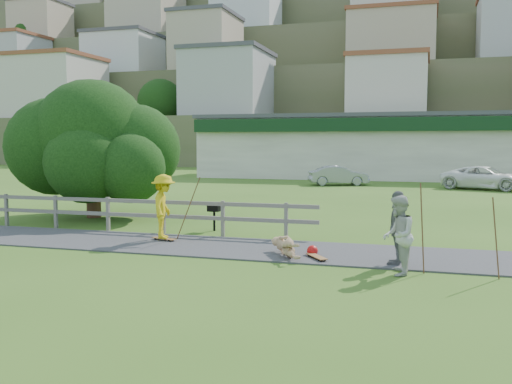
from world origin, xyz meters
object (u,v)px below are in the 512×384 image
skater_fallen (286,246)px  bbq (214,218)px  skater_rider (164,210)px  car_silver (338,176)px  car_white (486,178)px  spectator_a (398,235)px  tree (93,159)px  spectator_b (398,228)px

skater_fallen → bbq: size_ratio=1.84×
skater_rider → skater_fallen: skater_rider is taller
car_silver → car_white: (9.15, -1.07, 0.06)m
skater_fallen → spectator_a: spectator_a is taller
tree → bbq: tree is taller
car_white → bbq: car_white is taller
spectator_a → car_white: 24.96m
car_silver → bbq: bearing=158.2°
spectator_b → bbq: bearing=-116.5°
skater_rider → car_white: size_ratio=0.36×
car_white → bbq: 22.37m
spectator_a → car_white: (4.01, 24.63, -0.16)m
skater_fallen → tree: 10.59m
car_silver → bbq: size_ratio=4.67×
skater_rider → bbq: skater_rider is taller
spectator_b → car_white: (4.06, 23.66, -0.17)m
skater_rider → tree: bearing=34.2°
car_white → bbq: bearing=174.0°
skater_rider → spectator_a: bearing=-125.2°
skater_rider → spectator_b: (6.68, -1.36, -0.05)m
tree → bbq: (5.65, -1.82, -1.82)m
skater_fallen → car_white: bearing=42.3°
skater_fallen → spectator_b: (2.72, -0.14, 0.60)m
car_white → car_silver: bearing=104.0°
car_silver → spectator_b: bearing=172.3°
spectator_a → car_white: size_ratio=0.34×
tree → spectator_b: bearing=-25.3°
spectator_b → bbq: 7.05m
car_white → tree: (-15.71, -18.16, 1.53)m
spectator_a → car_silver: (-5.15, 25.70, -0.22)m
spectator_b → bbq: size_ratio=2.08×
skater_fallen → car_silver: bearing=63.9°
car_silver → car_white: car_white is taller
skater_fallen → spectator_b: spectator_b is taller
car_white → tree: tree is taller
skater_rider → bbq: 2.47m
spectator_b → car_white: size_ratio=0.34×
skater_rider → spectator_b: size_ratio=1.06×
car_silver → skater_fallen: bearing=166.2°
skater_fallen → tree: tree is taller
tree → car_white: bearing=49.1°
spectator_b → skater_fallen: bearing=-87.9°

